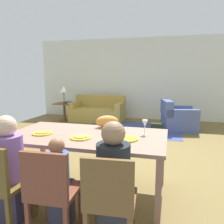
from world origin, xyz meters
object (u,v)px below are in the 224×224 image
(plate_near_woman, at_px, (127,139))
(dining_chair_child, at_px, (51,189))
(plate_near_child, at_px, (81,138))
(cat, at_px, (107,121))
(person_man, at_px, (12,172))
(armchair, at_px, (177,119))
(couch, at_px, (98,111))
(table_lamp, at_px, (64,90))
(dining_table, at_px, (86,139))
(side_table, at_px, (64,109))
(book_lower, at_px, (70,103))
(dining_chair_woman, at_px, (110,197))
(handbag, at_px, (157,128))
(person_child, at_px, (60,186))
(book_upper, at_px, (69,102))
(wine_glass, at_px, (145,124))
(plate_near_man, at_px, (42,133))
(person_woman, at_px, (114,185))

(plate_near_woman, bearing_deg, dining_chair_child, -124.21)
(plate_near_child, relative_size, cat, 0.78)
(person_man, xyz_separation_m, cat, (0.69, 1.15, 0.33))
(plate_near_child, height_order, armchair, armchair)
(armchair, bearing_deg, plate_near_woman, -99.90)
(couch, bearing_deg, table_lamp, -166.40)
(dining_table, bearing_deg, couch, 106.49)
(armchair, distance_m, side_table, 3.57)
(cat, height_order, book_lower, cat)
(dining_chair_woman, distance_m, couch, 5.54)
(side_table, height_order, handbag, side_table)
(plate_near_woman, bearing_deg, person_man, -150.34)
(person_man, relative_size, person_child, 1.20)
(side_table, distance_m, handbag, 3.19)
(book_upper, bearing_deg, side_table, -175.72)
(wine_glass, xyz_separation_m, table_lamp, (-3.06, 3.90, 0.12))
(wine_glass, bearing_deg, person_child, -128.26)
(dining_chair_woman, height_order, book_lower, dining_chair_woman)
(plate_near_man, xyz_separation_m, plate_near_woman, (1.08, 0.02, 0.00))
(dining_chair_woman, bearing_deg, plate_near_woman, 90.46)
(cat, relative_size, table_lamp, 0.59)
(dining_chair_child, height_order, side_table, dining_chair_child)
(cat, xyz_separation_m, armchair, (1.05, 3.23, -0.53))
(plate_near_man, distance_m, table_lamp, 4.57)
(plate_near_child, distance_m, wine_glass, 0.80)
(dining_chair_child, bearing_deg, book_upper, 113.82)
(book_lower, distance_m, handbag, 3.05)
(dining_table, distance_m, dining_chair_woman, 1.07)
(dining_chair_child, relative_size, book_lower, 3.95)
(person_woman, relative_size, book_lower, 5.04)
(plate_near_woman, bearing_deg, person_child, -131.17)
(couch, bearing_deg, person_man, -81.63)
(plate_near_man, xyz_separation_m, handbag, (1.24, 3.30, -0.64))
(dining_chair_woman, height_order, table_lamp, table_lamp)
(wine_glass, xyz_separation_m, armchair, (0.49, 3.48, -0.57))
(plate_near_child, xyz_separation_m, book_upper, (-2.19, 4.27, -0.15))
(couch, xyz_separation_m, book_upper, (-0.91, -0.25, 0.32))
(person_child, relative_size, dining_chair_woman, 1.06)
(cat, xyz_separation_m, table_lamp, (-2.50, 3.64, 0.16))
(dining_table, bearing_deg, person_woman, -53.03)
(couch, bearing_deg, dining_table, -73.51)
(plate_near_man, xyz_separation_m, person_man, (0.00, -0.60, -0.26))
(person_man, bearing_deg, side_table, 110.69)
(dining_chair_woman, xyz_separation_m, handbag, (0.15, 4.07, -0.36))
(dining_table, xyz_separation_m, side_table, (-2.35, 4.08, -0.32))
(dining_chair_woman, distance_m, cat, 1.42)
(person_child, bearing_deg, wine_glass, 51.74)
(wine_glass, bearing_deg, handbag, 90.14)
(dining_chair_woman, distance_m, book_upper, 5.68)
(person_child, relative_size, book_lower, 4.20)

